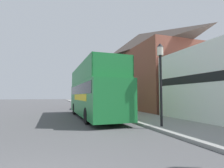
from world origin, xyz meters
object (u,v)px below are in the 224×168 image
object	(u,v)px
tour_bus	(94,95)
parked_car_ahead_of_bus	(84,104)
lamp_post_nearest	(161,68)
lamp_post_second	(115,80)
lamp_post_third	(95,85)

from	to	relation	value
tour_bus	parked_car_ahead_of_bus	world-z (taller)	tour_bus
lamp_post_nearest	lamp_post_second	bearing A→B (deg)	89.82
lamp_post_nearest	lamp_post_third	xyz separation A→B (m)	(-0.13, 14.98, 0.02)
lamp_post_nearest	parked_car_ahead_of_bus	bearing A→B (deg)	96.66
tour_bus	lamp_post_nearest	bearing A→B (deg)	-68.52
tour_bus	lamp_post_third	bearing A→B (deg)	75.79
tour_bus	lamp_post_third	distance (m)	9.51
tour_bus	lamp_post_third	world-z (taller)	lamp_post_third
tour_bus	lamp_post_nearest	distance (m)	6.47
lamp_post_nearest	lamp_post_second	world-z (taller)	lamp_post_nearest
parked_car_ahead_of_bus	lamp_post_second	size ratio (longest dim) A/B	1.06
tour_bus	lamp_post_second	distance (m)	3.21
tour_bus	parked_car_ahead_of_bus	xyz separation A→B (m)	(0.66, 8.72, -1.09)
tour_bus	lamp_post_third	size ratio (longest dim) A/B	2.27
lamp_post_third	lamp_post_nearest	bearing A→B (deg)	-89.49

